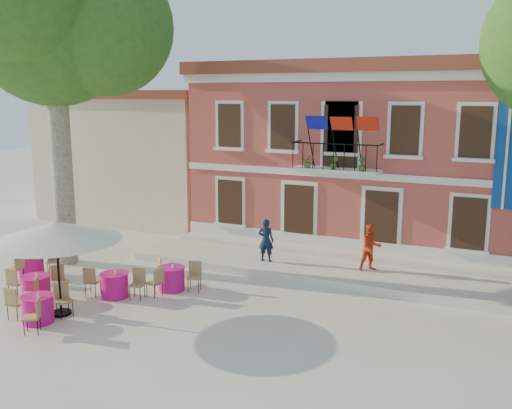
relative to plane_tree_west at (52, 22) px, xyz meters
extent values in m
plane|color=beige|center=(7.12, -1.41, -8.70)|extent=(90.00, 90.00, 0.00)
cube|color=#B54143|center=(9.12, 8.59, -5.20)|extent=(13.00, 8.00, 7.00)
cube|color=brown|center=(9.12, 8.59, -1.45)|extent=(13.50, 8.50, 0.50)
cube|color=silver|center=(9.12, 4.64, -1.85)|extent=(13.30, 0.35, 0.35)
cube|color=silver|center=(9.12, 4.14, -5.20)|extent=(3.20, 0.90, 0.15)
cube|color=black|center=(9.12, 3.74, -4.20)|extent=(3.20, 0.04, 0.04)
cube|color=navy|center=(14.72, 4.53, -4.40)|extent=(0.70, 0.05, 3.60)
cube|color=#0D0E92|center=(8.22, 3.39, -3.45)|extent=(0.76, 0.27, 0.47)
cube|color=#B91A0C|center=(9.12, 3.39, -3.45)|extent=(0.76, 0.29, 0.47)
cube|color=#B91A0C|center=(10.02, 3.39, -3.45)|extent=(0.76, 0.27, 0.47)
imported|color=#26591E|center=(8.12, 3.84, -4.88)|extent=(0.43, 0.37, 0.48)
imported|color=#26591E|center=(9.12, 3.84, -4.88)|extent=(0.26, 0.21, 0.48)
imported|color=#26591E|center=(10.12, 3.84, -4.88)|extent=(0.27, 0.27, 0.48)
cube|color=beige|center=(-2.38, 9.59, -5.70)|extent=(9.00, 9.00, 6.00)
cube|color=brown|center=(-2.38, 9.59, -2.50)|extent=(9.40, 9.40, 0.40)
cube|color=silver|center=(9.12, 2.99, -8.55)|extent=(14.00, 3.40, 0.30)
cylinder|color=#A59E84|center=(0.00, 0.00, -4.94)|extent=(0.75, 0.75, 7.51)
sphere|color=#235219|center=(0.00, 0.00, 0.10)|extent=(6.00, 6.00, 6.00)
cylinder|color=black|center=(3.53, -4.03, -8.66)|extent=(0.58, 0.58, 0.08)
cylinder|color=black|center=(3.53, -4.03, -7.49)|extent=(0.07, 0.07, 2.41)
cone|color=beige|center=(3.53, -4.03, -6.24)|extent=(3.67, 3.67, 0.53)
imported|color=black|center=(7.10, 2.42, -7.62)|extent=(0.61, 0.44, 1.56)
imported|color=red|center=(10.77, 2.94, -7.60)|extent=(0.98, 0.95, 1.60)
cylinder|color=#CA1371|center=(-0.04, -1.73, -8.32)|extent=(0.84, 0.84, 0.75)
cylinder|color=#CA1371|center=(-0.04, -1.73, -7.94)|extent=(0.90, 0.90, 0.02)
cube|color=tan|center=(-0.72, -1.42, -8.22)|extent=(0.56, 0.56, 0.95)
cube|color=tan|center=(0.03, -2.47, -8.22)|extent=(0.46, 0.46, 0.95)
cube|color=tan|center=(0.57, -1.29, -8.22)|extent=(0.59, 0.59, 0.95)
cylinder|color=#CA1371|center=(3.40, -4.75, -8.32)|extent=(0.84, 0.84, 0.75)
cylinder|color=#CA1371|center=(3.40, -4.75, -7.94)|extent=(0.90, 0.90, 0.02)
cube|color=tan|center=(3.82, -5.37, -8.22)|extent=(0.58, 0.58, 0.95)
cube|color=tan|center=(3.72, -4.08, -8.22)|extent=(0.56, 0.56, 0.95)
cube|color=tan|center=(2.65, -4.81, -8.22)|extent=(0.45, 0.45, 0.95)
cylinder|color=#CA1371|center=(2.02, -3.49, -8.32)|extent=(0.84, 0.84, 0.75)
cylinder|color=#CA1371|center=(2.02, -3.49, -7.94)|extent=(0.90, 0.90, 0.02)
cube|color=tan|center=(2.34, -2.81, -8.22)|extent=(0.56, 0.56, 0.95)
cube|color=tan|center=(1.27, -3.54, -8.22)|extent=(0.45, 0.45, 0.95)
cube|color=tan|center=(2.44, -4.11, -8.22)|extent=(0.58, 0.58, 0.95)
cylinder|color=#CA1371|center=(4.02, -2.24, -8.32)|extent=(0.84, 0.84, 0.75)
cylinder|color=#CA1371|center=(4.02, -2.24, -7.94)|extent=(0.90, 0.90, 0.02)
cube|color=tan|center=(4.76, -2.07, -8.22)|extent=(0.50, 0.50, 0.95)
cube|color=tan|center=(3.29, -2.40, -8.22)|extent=(0.50, 0.50, 0.95)
cylinder|color=#CA1371|center=(5.27, -0.94, -8.32)|extent=(0.84, 0.84, 0.75)
cylinder|color=#CA1371|center=(5.27, -0.94, -7.94)|extent=(0.90, 0.90, 0.02)
cube|color=tan|center=(5.98, -0.70, -8.22)|extent=(0.53, 0.53, 0.95)
cube|color=tan|center=(4.70, -0.45, -8.22)|extent=(0.59, 0.59, 0.95)
cube|color=tan|center=(5.13, -1.68, -8.22)|extent=(0.49, 0.49, 0.95)
camera|label=1|loc=(15.24, -15.66, -2.44)|focal=40.00mm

